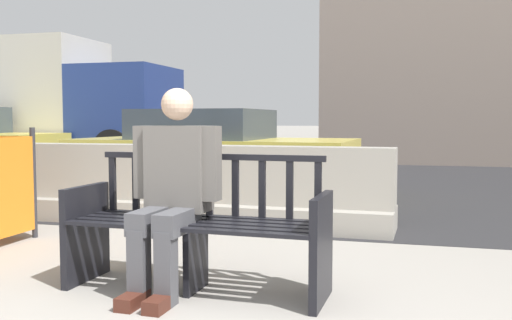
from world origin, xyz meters
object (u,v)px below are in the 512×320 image
object	(u,v)px
street_bench	(197,230)
seated_person	(173,185)
jersey_barrier_centre	(295,195)
delivery_truck	(32,96)
car_sedan_far	(212,151)
jersey_barrier_left	(100,188)

from	to	relation	value
street_bench	seated_person	bearing A→B (deg)	-160.91
jersey_barrier_centre	delivery_truck	world-z (taller)	delivery_truck
seated_person	car_sedan_far	size ratio (longest dim) A/B	0.31
street_bench	jersey_barrier_centre	distance (m)	2.24
jersey_barrier_centre	car_sedan_far	size ratio (longest dim) A/B	0.47
street_bench	car_sedan_far	world-z (taller)	car_sedan_far
seated_person	delivery_truck	xyz separation A→B (m)	(-7.62, 8.94, 1.00)
jersey_barrier_left	jersey_barrier_centre	bearing A→B (deg)	-0.46
seated_person	jersey_barrier_left	bearing A→B (deg)	129.22
seated_person	jersey_barrier_left	size ratio (longest dim) A/B	0.65
delivery_truck	jersey_barrier_left	bearing A→B (deg)	-49.13
street_bench	car_sedan_far	bearing A→B (deg)	108.35
delivery_truck	seated_person	bearing A→B (deg)	-49.55
car_sedan_far	jersey_barrier_left	bearing A→B (deg)	-100.29
jersey_barrier_left	delivery_truck	xyz separation A→B (m)	(-5.75, 6.64, 1.35)
seated_person	car_sedan_far	distance (m)	4.99
seated_person	delivery_truck	world-z (taller)	delivery_truck
seated_person	delivery_truck	size ratio (longest dim) A/B	0.19
seated_person	jersey_barrier_centre	distance (m)	2.33
seated_person	car_sedan_far	world-z (taller)	seated_person
jersey_barrier_left	seated_person	bearing A→B (deg)	-50.78
jersey_barrier_centre	delivery_truck	distance (m)	10.48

